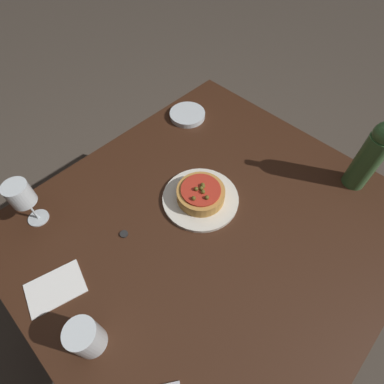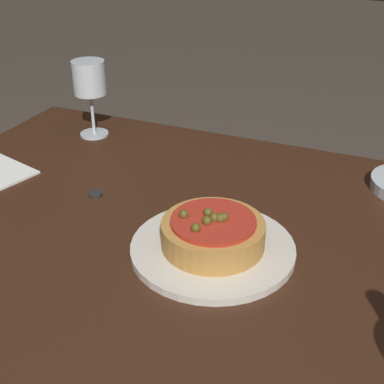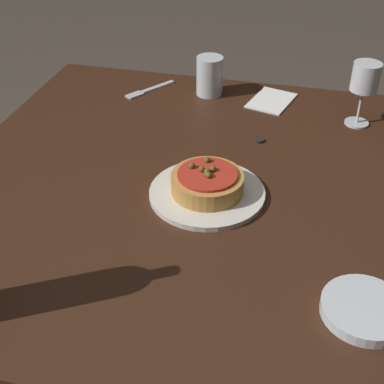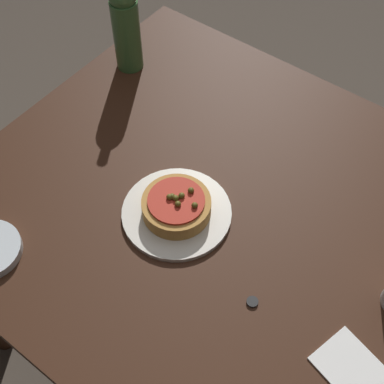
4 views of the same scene
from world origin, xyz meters
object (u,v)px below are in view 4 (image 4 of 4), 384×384
dining_table (212,221)px  dinner_plate (177,213)px  wine_bottle (126,24)px  bottle_cap (252,302)px  pizza (176,206)px

dining_table → dinner_plate: (-0.04, -0.08, 0.10)m
dinner_plate → wine_bottle: wine_bottle is taller
dinner_plate → bottle_cap: bearing=-16.9°
wine_bottle → bottle_cap: wine_bottle is taller
pizza → dinner_plate: bearing=-134.2°
bottle_cap → dining_table: bearing=142.9°
pizza → bottle_cap: bearing=-16.9°
dinner_plate → pizza: (0.00, 0.00, 0.03)m
dining_table → pizza: (-0.04, -0.08, 0.12)m
pizza → wine_bottle: (-0.41, 0.32, 0.10)m
pizza → wine_bottle: 0.53m
dinner_plate → wine_bottle: (-0.41, 0.32, 0.13)m
dinner_plate → pizza: size_ratio=1.61×
dining_table → dinner_plate: 0.13m
wine_bottle → bottle_cap: (0.67, -0.40, -0.13)m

